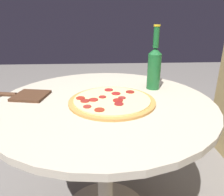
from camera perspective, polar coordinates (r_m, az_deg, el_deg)
table at (r=1.02m, az=-1.97°, el=-8.45°), size 0.95×0.95×0.69m
pizza at (r=0.93m, az=-0.05°, el=-0.70°), size 0.37×0.37×0.02m
beer_bottle at (r=1.10m, az=10.98°, el=8.18°), size 0.07×0.07×0.31m
pizza_paddle at (r=1.08m, az=-21.95°, el=0.66°), size 0.16×0.30×0.02m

